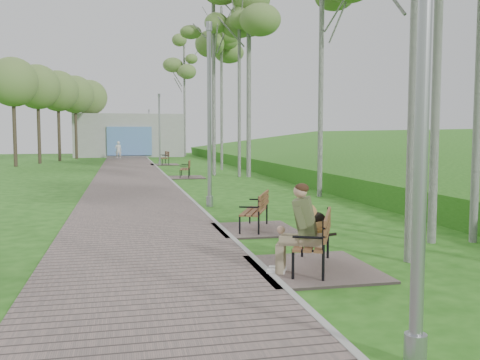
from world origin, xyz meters
The scene contains 17 objects.
walkway centered at (-1.75, 21.50, 0.02)m, with size 3.50×67.00×0.04m, color #665752.
kerb centered at (0.00, 21.50, 0.03)m, with size 0.10×67.00×0.05m, color #999993.
embankment centered at (12.00, 20.00, 0.00)m, with size 14.00×70.00×1.60m, color #4A952C.
building_north centered at (-1.50, 50.97, 1.99)m, with size 10.00×5.20×4.00m.
bench_main centered at (0.67, 6.38, 0.45)m, with size 1.85×2.05×1.61m.
bench_second centered at (0.67, 9.98, 0.19)m, with size 1.72×1.91×1.05m.
bench_third centered at (0.83, 24.61, 0.20)m, with size 1.74×1.93×1.07m.
bench_far centered at (0.66, 35.91, 0.22)m, with size 1.89×2.10×1.16m.
lamp_post_near centered at (0.44, 2.92, 2.50)m, with size 0.21×0.21×5.35m.
lamp_post_second centered at (0.34, 14.06, 2.49)m, with size 0.21×0.21×5.33m.
lamp_post_third centered at (0.33, 35.17, 2.26)m, with size 0.19×0.19×4.83m.
lamp_post_far centered at (0.38, 50.33, 2.08)m, with size 0.17×0.17×4.45m.
pedestrian_near centered at (-2.49, 46.09, 0.75)m, with size 0.55×0.36×1.51m, color silver.
birch_far_a centered at (3.54, 24.61, 8.19)m, with size 2.64×2.64×10.43m.
birch_far_b centered at (2.46, 25.79, 7.50)m, with size 2.60×2.60×9.55m.
birch_far_c centered at (3.65, 30.00, 7.80)m, with size 2.68×2.68×9.93m.
birch_distant_b centered at (3.79, 50.41, 9.42)m, with size 2.92×2.92×11.99m.
Camera 1 is at (-2.14, -1.35, 2.13)m, focal length 40.00 mm.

